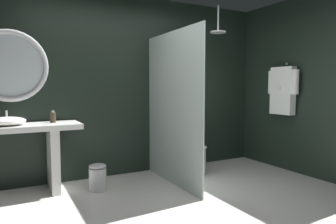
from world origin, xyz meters
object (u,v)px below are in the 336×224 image
Objects in this scene: vessel_sink at (7,121)px; waste_bin at (98,177)px; soap_dispenser at (53,117)px; rain_shower_head at (218,30)px; hanging_bathrobe at (283,89)px; toilet at (189,155)px; round_wall_mirror at (10,66)px.

waste_bin is at bearing -13.79° from vessel_sink.
rain_shower_head reaches higher than soap_dispenser.
hanging_bathrobe is 1.74m from toilet.
hanging_bathrobe is at bearing -13.65° from round_wall_mirror.
hanging_bathrobe reaches higher than soap_dispenser.
vessel_sink reaches higher than toilet.
toilet is (1.90, -0.14, -0.65)m from soap_dispenser.
soap_dispenser reaches higher than toilet.
soap_dispenser is (0.51, 0.07, 0.01)m from vessel_sink.
rain_shower_head is (2.80, -0.40, 0.60)m from round_wall_mirror.
hanging_bathrobe reaches higher than vessel_sink.
toilet is 1.45m from waste_bin.
vessel_sink is 2.50m from toilet.
rain_shower_head is at bearing -8.20° from round_wall_mirror.
hanging_bathrobe is 2.99m from waste_bin.
waste_bin is at bearing -173.19° from toilet.
round_wall_mirror is at bearing 166.35° from hanging_bathrobe.
hanging_bathrobe is 1.28× the size of toilet.
soap_dispenser is at bearing 175.21° from rain_shower_head.
waste_bin is at bearing -33.53° from soap_dispenser.
soap_dispenser is 2.67m from rain_shower_head.
soap_dispenser is at bearing -24.85° from round_wall_mirror.
round_wall_mirror is 2.90m from rain_shower_head.
vessel_sink is at bearing 166.21° from waste_bin.
round_wall_mirror reaches higher than vessel_sink.
round_wall_mirror is at bearing 171.80° from rain_shower_head.
toilet is at bearing 6.81° from waste_bin.
soap_dispenser is at bearing 7.77° from vessel_sink.
toilet is (-0.45, 0.06, -1.88)m from rain_shower_head.
vessel_sink is 0.52× the size of hanging_bathrobe.
soap_dispenser is 0.24× the size of toilet.
vessel_sink is at bearing -172.23° from soap_dispenser.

